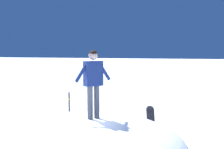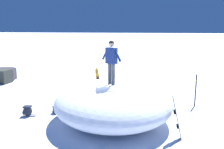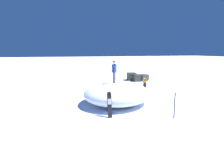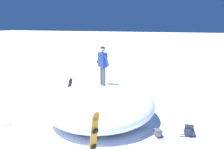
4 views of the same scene
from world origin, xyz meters
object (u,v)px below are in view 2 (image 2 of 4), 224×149
object	(u,v)px
snowboard_primary_upright	(177,117)
backpack_near	(27,111)
trail_marker_pole	(196,90)
backpack_far	(56,110)
snowboarder_standing	(111,58)
snowboard_secondary_upright	(98,83)

from	to	relation	value
snowboard_primary_upright	backpack_near	xyz separation A→B (m)	(-1.34, -6.29, -0.58)
trail_marker_pole	backpack_far	bearing A→B (deg)	-73.62
snowboarder_standing	backpack_far	bearing A→B (deg)	-105.70
trail_marker_pole	backpack_near	bearing A→B (deg)	-72.51
snowboarder_standing	snowboard_primary_upright	world-z (taller)	snowboarder_standing
snowboard_primary_upright	backpack_near	distance (m)	6.46
snowboard_primary_upright	snowboard_secondary_upright	distance (m)	5.70
backpack_far	trail_marker_pole	bearing A→B (deg)	106.38
snowboarder_standing	snowboard_primary_upright	bearing A→B (deg)	66.44
trail_marker_pole	snowboard_primary_upright	bearing A→B (deg)	-19.88
backpack_near	trail_marker_pole	bearing A→B (deg)	107.49
snowboarder_standing	backpack_near	distance (m)	4.55
snowboarder_standing	backpack_near	world-z (taller)	snowboarder_standing
backpack_near	backpack_far	bearing A→B (deg)	113.63
snowboard_primary_upright	backpack_far	world-z (taller)	snowboard_primary_upright
backpack_near	backpack_far	world-z (taller)	backpack_near
snowboard_primary_upright	snowboarder_standing	bearing A→B (deg)	-113.56
snowboard_secondary_upright	trail_marker_pole	distance (m)	5.06
snowboarder_standing	backpack_far	xyz separation A→B (m)	(-0.76, -2.69, -2.53)
snowboard_secondary_upright	backpack_near	xyz separation A→B (m)	(3.03, -2.63, -0.65)
snowboard_secondary_upright	backpack_near	bearing A→B (deg)	-40.98
snowboard_primary_upright	backpack_far	size ratio (longest dim) A/B	2.80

